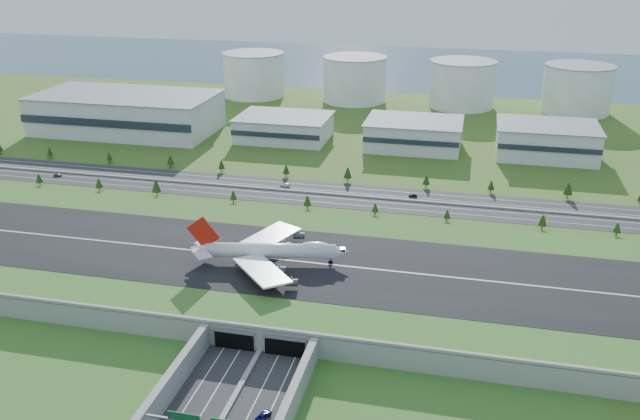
% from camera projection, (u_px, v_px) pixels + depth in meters
% --- Properties ---
extents(ground, '(1200.00, 1200.00, 0.00)m').
position_uv_depth(ground, '(299.00, 280.00, 263.27)').
color(ground, '#355B1C').
rests_on(ground, ground).
extents(airfield_deck, '(520.00, 100.00, 9.20)m').
position_uv_depth(airfield_deck, '(299.00, 271.00, 261.65)').
color(airfield_deck, gray).
rests_on(airfield_deck, ground).
extents(north_expressway, '(560.00, 36.00, 0.12)m').
position_uv_depth(north_expressway, '(346.00, 196.00, 349.03)').
color(north_expressway, '#28282B').
rests_on(north_expressway, ground).
extents(tree_row, '(503.65, 48.70, 8.46)m').
position_uv_depth(tree_row, '(348.00, 187.00, 347.60)').
color(tree_row, '#3D2819').
rests_on(tree_row, ground).
extents(hangar_west, '(120.00, 60.00, 25.00)m').
position_uv_depth(hangar_west, '(127.00, 113.00, 461.21)').
color(hangar_west, silver).
rests_on(hangar_west, ground).
extents(hangar_mid_a, '(58.00, 42.00, 15.00)m').
position_uv_depth(hangar_mid_a, '(284.00, 128.00, 444.57)').
color(hangar_mid_a, silver).
rests_on(hangar_mid_a, ground).
extents(hangar_mid_b, '(58.00, 42.00, 17.00)m').
position_uv_depth(hangar_mid_b, '(414.00, 134.00, 426.40)').
color(hangar_mid_b, silver).
rests_on(hangar_mid_b, ground).
extents(hangar_mid_c, '(58.00, 42.00, 19.00)m').
position_uv_depth(hangar_mid_c, '(546.00, 141.00, 409.28)').
color(hangar_mid_c, silver).
rests_on(hangar_mid_c, ground).
extents(fuel_tank_a, '(50.00, 50.00, 35.00)m').
position_uv_depth(fuel_tank_a, '(254.00, 75.00, 561.73)').
color(fuel_tank_a, silver).
rests_on(fuel_tank_a, ground).
extents(fuel_tank_b, '(50.00, 50.00, 35.00)m').
position_uv_depth(fuel_tank_b, '(355.00, 79.00, 543.93)').
color(fuel_tank_b, silver).
rests_on(fuel_tank_b, ground).
extents(fuel_tank_c, '(50.00, 50.00, 35.00)m').
position_uv_depth(fuel_tank_c, '(462.00, 84.00, 526.14)').
color(fuel_tank_c, silver).
rests_on(fuel_tank_c, ground).
extents(fuel_tank_d, '(50.00, 50.00, 35.00)m').
position_uv_depth(fuel_tank_d, '(577.00, 89.00, 508.34)').
color(fuel_tank_d, silver).
rests_on(fuel_tank_d, ground).
extents(bay_water, '(1200.00, 260.00, 0.06)m').
position_uv_depth(bay_water, '(417.00, 66.00, 696.66)').
color(bay_water, '#355266').
rests_on(bay_water, ground).
extents(boeing_747, '(61.07, 57.20, 19.05)m').
position_uv_depth(boeing_747, '(270.00, 250.00, 257.29)').
color(boeing_747, white).
rests_on(boeing_747, airfield_deck).
extents(car_2, '(4.02, 6.12, 1.56)m').
position_uv_depth(car_2, '(264.00, 415.00, 187.67)').
color(car_2, '#0E0F48').
rests_on(car_2, ground).
extents(car_4, '(4.67, 2.27, 1.53)m').
position_uv_depth(car_4, '(58.00, 175.00, 376.78)').
color(car_4, '#56565A').
rests_on(car_4, ground).
extents(car_5, '(4.37, 1.66, 1.42)m').
position_uv_depth(car_5, '(413.00, 196.00, 346.83)').
color(car_5, black).
rests_on(car_5, ground).
extents(car_7, '(6.00, 3.24, 1.65)m').
position_uv_depth(car_7, '(285.00, 185.00, 361.66)').
color(car_7, white).
rests_on(car_7, ground).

